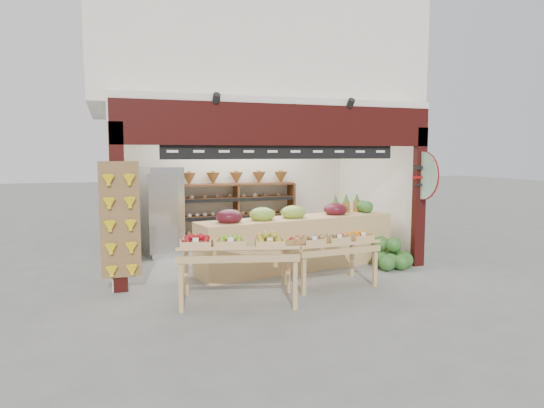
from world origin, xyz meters
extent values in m
plane|color=slate|center=(0.00, 0.00, 0.00)|extent=(60.00, 60.00, 0.00)
cube|color=white|center=(0.00, 2.29, 1.50)|extent=(5.76, 0.18, 3.00)
cube|color=white|center=(-2.79, 0.60, 1.50)|extent=(0.18, 3.38, 3.00)
cube|color=white|center=(2.79, 0.60, 1.50)|extent=(0.18, 3.38, 3.00)
cube|color=white|center=(0.00, 0.60, 3.06)|extent=(5.76, 3.38, 0.12)
cube|color=white|center=(0.00, 1.70, 4.20)|extent=(6.36, 4.60, 2.40)
cube|color=black|center=(0.00, -1.05, 2.65)|extent=(5.70, 0.14, 0.70)
cube|color=black|center=(-2.75, -1.05, 1.32)|extent=(0.22, 0.14, 2.65)
cube|color=black|center=(2.75, -1.05, 1.32)|extent=(0.22, 0.14, 2.65)
cube|color=black|center=(0.00, -1.02, 2.20)|extent=(4.20, 0.05, 0.26)
cylinder|color=white|center=(0.10, -0.95, 2.45)|extent=(0.34, 0.05, 0.34)
cube|color=olive|center=(-2.73, -1.14, 1.15)|extent=(0.60, 0.04, 1.80)
cylinder|color=#A8D4B9|center=(2.75, -1.14, 1.75)|extent=(0.04, 0.90, 0.90)
cylinder|color=maroon|center=(2.75, -1.16, 1.75)|extent=(0.01, 0.92, 0.92)
cube|color=brown|center=(-1.43, 1.97, 0.73)|extent=(0.05, 0.46, 1.46)
cube|color=brown|center=(-0.07, 1.97, 0.73)|extent=(0.05, 0.46, 1.46)
cube|color=brown|center=(1.30, 1.97, 0.73)|extent=(0.05, 0.46, 1.46)
cube|color=brown|center=(-0.07, 1.97, 0.32)|extent=(2.73, 0.46, 0.04)
cube|color=brown|center=(-0.07, 1.97, 0.73)|extent=(2.73, 0.46, 0.04)
cube|color=brown|center=(-0.07, 1.97, 1.14)|extent=(2.73, 0.46, 0.04)
cube|color=brown|center=(-0.07, 1.97, 1.46)|extent=(2.73, 0.46, 0.04)
cone|color=olive|center=(-1.16, 1.97, 1.60)|extent=(0.32, 0.32, 0.28)
cone|color=olive|center=(-0.61, 1.97, 1.60)|extent=(0.32, 0.32, 0.28)
cone|color=olive|center=(-0.07, 1.97, 1.60)|extent=(0.32, 0.32, 0.28)
cone|color=olive|center=(0.48, 1.97, 1.60)|extent=(0.32, 0.32, 0.28)
cone|color=olive|center=(1.02, 1.97, 1.60)|extent=(0.32, 0.32, 0.28)
cube|color=silver|center=(-1.83, 1.50, 0.94)|extent=(0.91, 0.91, 1.88)
cube|color=silver|center=(-1.18, 0.19, 0.19)|extent=(0.47, 0.38, 0.37)
cube|color=silver|center=(-1.13, 0.19, 0.52)|extent=(0.43, 0.36, 0.31)
cube|color=#134A18|center=(-0.65, 0.02, 0.15)|extent=(0.45, 0.36, 0.31)
cube|color=silver|center=(-0.59, 0.42, 0.14)|extent=(0.40, 0.33, 0.29)
cube|color=tan|center=(0.47, -0.52, 0.49)|extent=(3.97, 1.42, 0.97)
ellipsoid|color=#59141E|center=(-0.92, -0.77, 1.07)|extent=(0.48, 0.43, 0.26)
ellipsoid|color=#8CB23F|center=(-0.28, -0.66, 1.07)|extent=(0.48, 0.43, 0.26)
ellipsoid|color=#8CB23F|center=(0.36, -0.54, 1.07)|extent=(0.48, 0.43, 0.26)
ellipsoid|color=#59141E|center=(1.32, -0.37, 1.07)|extent=(0.48, 0.43, 0.26)
cylinder|color=olive|center=(1.40, -0.19, 1.08)|extent=(0.15, 0.15, 0.22)
cylinder|color=olive|center=(1.67, -0.15, 1.08)|extent=(0.15, 0.15, 0.22)
cylinder|color=olive|center=(1.93, -0.10, 1.08)|extent=(0.15, 0.15, 0.22)
cube|color=tan|center=(-1.13, -2.18, 0.79)|extent=(1.86, 1.32, 0.25)
cube|color=tan|center=(-1.99, -2.39, 0.35)|extent=(0.07, 0.07, 0.69)
cube|color=tan|center=(-0.47, -2.77, 0.35)|extent=(0.07, 0.07, 0.69)
cube|color=tan|center=(-1.79, -1.58, 0.35)|extent=(0.07, 0.07, 0.69)
cube|color=tan|center=(-0.27, -1.96, 0.35)|extent=(0.07, 0.07, 0.69)
cube|color=tan|center=(0.52, -1.78, 0.67)|extent=(1.49, 0.92, 0.22)
cube|color=tan|center=(-0.10, -2.17, 0.29)|extent=(0.06, 0.06, 0.57)
cube|color=tan|center=(1.21, -2.06, 0.29)|extent=(0.06, 0.06, 0.57)
cube|color=tan|center=(-0.16, -1.49, 0.29)|extent=(0.06, 0.06, 0.57)
cube|color=tan|center=(1.15, -1.38, 0.29)|extent=(0.06, 0.06, 0.57)
sphere|color=#1B4B19|center=(2.08, -1.17, 0.15)|extent=(0.30, 0.30, 0.30)
sphere|color=#1B4B19|center=(2.40, -1.17, 0.15)|extent=(0.30, 0.30, 0.30)
sphere|color=#1B4B19|center=(2.08, -0.84, 0.15)|extent=(0.30, 0.30, 0.30)
sphere|color=#1B4B19|center=(2.40, -0.84, 0.15)|extent=(0.30, 0.30, 0.30)
sphere|color=#1B4B19|center=(2.24, -1.00, 0.42)|extent=(0.30, 0.30, 0.30)
sphere|color=#1B4B19|center=(2.24, -1.28, 0.15)|extent=(0.30, 0.30, 0.30)
sphere|color=#1B4B19|center=(1.97, -1.00, 0.15)|extent=(0.30, 0.30, 0.30)
sphere|color=#1B4B19|center=(2.08, -0.82, 0.42)|extent=(0.30, 0.30, 0.30)
sphere|color=#1B4B19|center=(2.46, -0.97, 0.15)|extent=(0.30, 0.30, 0.30)
sphere|color=#1B4B19|center=(1.95, -1.25, 0.15)|extent=(0.30, 0.30, 0.30)
camera|label=1|loc=(-2.90, -8.88, 2.17)|focal=32.00mm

